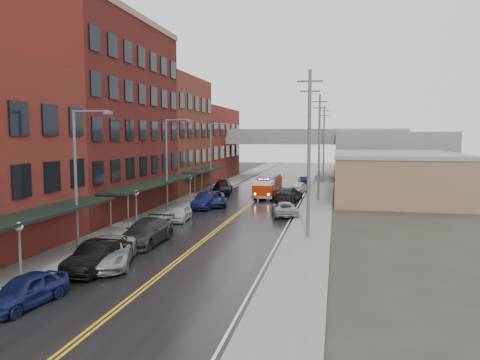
{
  "coord_description": "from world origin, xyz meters",
  "views": [
    {
      "loc": [
        9.07,
        -18.32,
        7.43
      ],
      "look_at": [
        -0.29,
        27.21,
        3.0
      ],
      "focal_mm": 35.0,
      "sensor_mm": 36.0,
      "label": 1
    }
  ],
  "objects": [
    {
      "name": "globe_lamp_0",
      "position": [
        -6.4,
        2.0,
        2.31
      ],
      "size": [
        0.44,
        0.44,
        3.12
      ],
      "color": "#59595B",
      "rests_on": "ground"
    },
    {
      "name": "awning_1",
      "position": [
        -7.49,
        23.0,
        2.99
      ],
      "size": [
        2.6,
        18.0,
        3.09
      ],
      "color": "black",
      "rests_on": "ground"
    },
    {
      "name": "parked_car_left_6",
      "position": [
        -3.6,
        29.16,
        0.79
      ],
      "size": [
        4.14,
        6.18,
        1.57
      ],
      "primitive_type": "imported",
      "rotation": [
        0.0,
        0.0,
        0.29
      ],
      "color": "#121C46",
      "rests_on": "ground"
    },
    {
      "name": "street_lamp_0",
      "position": [
        -6.55,
        8.0,
        5.19
      ],
      "size": [
        2.64,
        0.22,
        9.0
      ],
      "color": "#59595B",
      "rests_on": "ground"
    },
    {
      "name": "utility_pole_0",
      "position": [
        7.2,
        15.0,
        6.31
      ],
      "size": [
        1.8,
        0.24,
        12.0
      ],
      "color": "#59595B",
      "rests_on": "ground"
    },
    {
      "name": "curb_left",
      "position": [
        -5.65,
        30.0,
        0.07
      ],
      "size": [
        0.3,
        160.0,
        0.15
      ],
      "primitive_type": "cube",
      "color": "gray",
      "rests_on": "ground"
    },
    {
      "name": "street_lamp_2",
      "position": [
        -6.55,
        40.0,
        5.19
      ],
      "size": [
        2.64,
        0.22,
        9.0
      ],
      "color": "#59595B",
      "rests_on": "ground"
    },
    {
      "name": "parked_car_left_4",
      "position": [
        -4.21,
        20.05,
        0.67
      ],
      "size": [
        1.87,
        4.05,
        1.34
      ],
      "primitive_type": "imported",
      "rotation": [
        0.0,
        0.0,
        0.07
      ],
      "color": "#B4B4B4",
      "rests_on": "ground"
    },
    {
      "name": "parked_car_right_1",
      "position": [
        3.88,
        34.2,
        0.81
      ],
      "size": [
        3.13,
        5.86,
        1.62
      ],
      "primitive_type": "imported",
      "rotation": [
        0.0,
        0.0,
        2.98
      ],
      "color": "black",
      "rests_on": "ground"
    },
    {
      "name": "parked_car_left_3",
      "position": [
        -3.6,
        11.3,
        0.84
      ],
      "size": [
        2.48,
        5.84,
        1.68
      ],
      "primitive_type": "imported",
      "rotation": [
        0.0,
        0.0,
        -0.02
      ],
      "color": "#232326",
      "rests_on": "ground"
    },
    {
      "name": "right_far_block",
      "position": [
        18.0,
        70.0,
        4.0
      ],
      "size": [
        18.0,
        30.0,
        8.0
      ],
      "primitive_type": "cube",
      "color": "slate",
      "rests_on": "ground"
    },
    {
      "name": "parked_car_left_2",
      "position": [
        -3.6,
        5.8,
        0.8
      ],
      "size": [
        4.29,
        6.32,
        1.61
      ],
      "primitive_type": "imported",
      "rotation": [
        0.0,
        0.0,
        0.31
      ],
      "color": "gray",
      "rests_on": "ground"
    },
    {
      "name": "sidewalk_right",
      "position": [
        7.3,
        30.0,
        0.07
      ],
      "size": [
        3.0,
        160.0,
        0.15
      ],
      "primitive_type": "cube",
      "color": "slate",
      "rests_on": "ground"
    },
    {
      "name": "parked_car_right_3",
      "position": [
        4.46,
        51.82,
        0.68
      ],
      "size": [
        2.18,
        4.3,
        1.35
      ],
      "primitive_type": "imported",
      "rotation": [
        0.0,
        0.0,
        3.33
      ],
      "color": "black",
      "rests_on": "ground"
    },
    {
      "name": "fire_truck",
      "position": [
        1.13,
        36.82,
        1.42
      ],
      "size": [
        3.16,
        7.28,
        2.62
      ],
      "rotation": [
        0.0,
        0.0,
        -0.05
      ],
      "color": "#A32107",
      "rests_on": "ground"
    },
    {
      "name": "tan_building",
      "position": [
        16.0,
        40.0,
        2.5
      ],
      "size": [
        14.0,
        22.0,
        5.0
      ],
      "primitive_type": "cube",
      "color": "#866748",
      "rests_on": "ground"
    },
    {
      "name": "curb_right",
      "position": [
        5.65,
        30.0,
        0.07
      ],
      "size": [
        0.3,
        160.0,
        0.15
      ],
      "primitive_type": "cube",
      "color": "gray",
      "rests_on": "ground"
    },
    {
      "name": "parked_car_right_2",
      "position": [
        4.5,
        43.49,
        0.68
      ],
      "size": [
        2.64,
        4.26,
        1.35
      ],
      "primitive_type": "imported",
      "rotation": [
        0.0,
        0.0,
        2.86
      ],
      "color": "silver",
      "rests_on": "ground"
    },
    {
      "name": "globe_lamp_1",
      "position": [
        -6.4,
        16.0,
        2.31
      ],
      "size": [
        0.44,
        0.44,
        3.12
      ],
      "color": "#59595B",
      "rests_on": "ground"
    },
    {
      "name": "overpass",
      "position": [
        0.0,
        62.0,
        5.99
      ],
      "size": [
        40.0,
        10.0,
        7.5
      ],
      "color": "slate",
      "rests_on": "ground"
    },
    {
      "name": "parked_car_left_1",
      "position": [
        -3.64,
        4.7,
        0.82
      ],
      "size": [
        1.9,
        5.02,
        1.64
      ],
      "primitive_type": "imported",
      "rotation": [
        0.0,
        0.0,
        -0.03
      ],
      "color": "black",
      "rests_on": "ground"
    },
    {
      "name": "parked_car_right_0",
      "position": [
        4.47,
        24.48,
        0.67
      ],
      "size": [
        3.12,
        5.19,
        1.35
      ],
      "primitive_type": "imported",
      "rotation": [
        0.0,
        0.0,
        3.33
      ],
      "color": "gray",
      "rests_on": "ground"
    },
    {
      "name": "awning_2",
      "position": [
        -7.49,
        40.5,
        2.99
      ],
      "size": [
        2.6,
        13.0,
        3.09
      ],
      "color": "black",
      "rests_on": "ground"
    },
    {
      "name": "ground",
      "position": [
        0.0,
        0.0,
        0.0
      ],
      "size": [
        220.0,
        220.0,
        0.0
      ],
      "primitive_type": "plane",
      "color": "#2D2B26",
      "rests_on": "ground"
    },
    {
      "name": "brick_building_b",
      "position": [
        -13.3,
        23.0,
        9.0
      ],
      "size": [
        9.0,
        20.0,
        18.0
      ],
      "primitive_type": "cube",
      "color": "#551A16",
      "rests_on": "ground"
    },
    {
      "name": "parked_car_left_7",
      "position": [
        -5.0,
        38.97,
        0.83
      ],
      "size": [
        3.09,
        5.99,
        1.66
      ],
      "primitive_type": "imported",
      "rotation": [
        0.0,
        0.0,
        0.14
      ],
      "color": "black",
      "rests_on": "ground"
    },
    {
      "name": "utility_pole_2",
      "position": [
        7.2,
        55.0,
        6.31
      ],
      "size": [
        1.8,
        0.24,
        12.0
      ],
      "color": "#59595B",
      "rests_on": "ground"
    },
    {
      "name": "utility_pole_1",
      "position": [
        7.2,
        35.0,
        6.31
      ],
      "size": [
        1.8,
        0.24,
        12.0
      ],
      "color": "#59595B",
      "rests_on": "ground"
    },
    {
      "name": "street_lamp_1",
      "position": [
        -6.55,
        24.0,
        5.19
      ],
      "size": [
        2.64,
        0.22,
        9.0
      ],
      "color": "#59595B",
      "rests_on": "ground"
    },
    {
      "name": "parked_car_left_0",
      "position": [
        -4.06,
        -0.8,
        0.71
      ],
      "size": [
        2.22,
        4.38,
        1.43
      ],
      "primitive_type": "imported",
      "rotation": [
        0.0,
        0.0,
        -0.13
      ],
      "color": "#121A46",
      "rests_on": "ground"
    },
    {
      "name": "brick_building_c",
      "position": [
        -13.3,
        40.5,
        7.5
      ],
      "size": [
        9.0,
        15.0,
        15.0
      ],
      "primitive_type": "cube",
      "color": "brown",
      "rests_on": "ground"
    },
    {
      "name": "sidewalk_left",
      "position": [
        -7.3,
        30.0,
        0.07
      ],
      "size": [
        3.0,
        160.0,
        0.15
      ],
      "primitive_type": "cube",
      "color": "slate",
      "rests_on": "ground"
    },
    {
      "name": "awning_0",
      "position": [
        -7.49,
        4.0,
        2.99
      ],
      "size": [
        2.6,
        16.0,
        3.09
      ],
      "color": "black",
      "rests_on": "ground"
    },
    {
      "name": "road",
      "position": [
        0.0,
        30.0,
        0.01
      ],
      "size": [
        11.0,
        160.0,
        0.02
      ],
      "primitive_type": "cube",
      "color": "black",
      "rests_on": "ground"
    },
    {
      "name": "brick_building_far",
      "position": [
        -13.3,
        58.0,
        6.0
      ],
      "size": [
        9.0,
        20.0,
        12.0
      ],
      "primitive_type": "cube",
      "color": "maroon",
      "rests_on": "ground"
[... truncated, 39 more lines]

